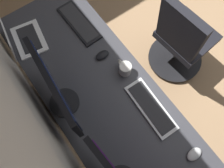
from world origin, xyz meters
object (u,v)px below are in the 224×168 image
at_px(monitor_primary, 56,91).
at_px(keyboard_main, 151,108).
at_px(mouse_spare, 194,154).
at_px(coffee_mug, 125,69).
at_px(office_chair, 181,41).
at_px(mouse_main, 102,55).
at_px(drawer_pedestal, 89,92).
at_px(keyboard_spare, 79,23).
at_px(laptop_leftmost, 21,39).

height_order(monitor_primary, keyboard_main, monitor_primary).
relative_size(mouse_spare, coffee_mug, 0.84).
distance_m(keyboard_main, office_chair, 0.81).
bearing_deg(coffee_mug, mouse_spare, -179.22).
height_order(mouse_main, office_chair, office_chair).
relative_size(monitor_primary, keyboard_main, 1.30).
height_order(monitor_primary, coffee_mug, monitor_primary).
bearing_deg(drawer_pedestal, monitor_primary, 113.73).
bearing_deg(coffee_mug, keyboard_spare, 4.77).
height_order(mouse_main, mouse_spare, same).
xyz_separation_m(mouse_main, coffee_mug, (-0.19, -0.06, 0.03)).
bearing_deg(coffee_mug, mouse_main, 17.46).
bearing_deg(monitor_primary, coffee_mug, -96.24).
xyz_separation_m(monitor_primary, laptop_leftmost, (0.58, 0.01, -0.20)).
distance_m(mouse_main, mouse_spare, 0.89).
bearing_deg(keyboard_main, laptop_leftmost, 25.55).
xyz_separation_m(laptop_leftmost, keyboard_spare, (-0.10, -0.43, -0.04)).
bearing_deg(keyboard_main, drawer_pedestal, 27.05).
bearing_deg(keyboard_spare, mouse_spare, -177.51).
bearing_deg(coffee_mug, keyboard_main, 176.53).
bearing_deg(mouse_main, keyboard_main, -175.43).
xyz_separation_m(drawer_pedestal, office_chair, (-0.12, -0.91, 0.11)).
distance_m(keyboard_main, keyboard_spare, 0.84).
xyz_separation_m(drawer_pedestal, keyboard_spare, (0.38, -0.21, 0.39)).
xyz_separation_m(drawer_pedestal, monitor_primary, (-0.09, 0.21, 0.63)).
height_order(keyboard_spare, coffee_mug, coffee_mug).
xyz_separation_m(drawer_pedestal, mouse_spare, (-0.84, -0.26, 0.40)).
height_order(drawer_pedestal, keyboard_main, keyboard_main).
xyz_separation_m(monitor_primary, keyboard_spare, (0.47, -0.42, -0.24)).
relative_size(monitor_primary, laptop_leftmost, 1.68).
bearing_deg(mouse_spare, keyboard_main, 4.26).
bearing_deg(monitor_primary, mouse_main, -71.05).
xyz_separation_m(mouse_main, office_chair, (-0.16, -0.72, -0.29)).
height_order(keyboard_main, mouse_main, mouse_main).
distance_m(keyboard_spare, mouse_spare, 1.22).
relative_size(laptop_leftmost, keyboard_main, 0.77).
distance_m(mouse_main, office_chair, 0.79).
xyz_separation_m(keyboard_spare, mouse_main, (-0.33, 0.02, 0.01)).
relative_size(keyboard_spare, mouse_main, 4.07).
bearing_deg(coffee_mug, office_chair, -87.81).
bearing_deg(coffee_mug, monitor_primary, 83.76).
bearing_deg(drawer_pedestal, coffee_mug, -119.43).
bearing_deg(keyboard_main, monitor_primary, 50.47).
bearing_deg(mouse_main, laptop_leftmost, 43.10).
relative_size(keyboard_main, office_chair, 0.44).
distance_m(keyboard_spare, office_chair, 0.91).
relative_size(mouse_main, coffee_mug, 0.84).
bearing_deg(monitor_primary, office_chair, -91.29).
bearing_deg(coffee_mug, laptop_leftmost, 36.82).
height_order(drawer_pedestal, mouse_main, mouse_main).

